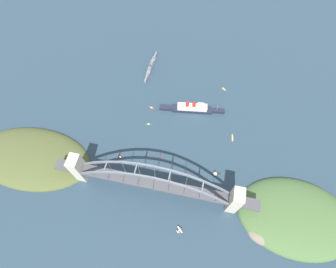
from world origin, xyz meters
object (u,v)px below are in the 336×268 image
at_px(naval_cruiser, 151,67).
at_px(small_boat_1, 232,138).
at_px(small_boat_2, 120,157).
at_px(small_boat_3, 215,173).
at_px(small_boat_0, 224,89).
at_px(small_boat_5, 152,108).
at_px(channel_marker_buoy, 161,157).
at_px(ocean_liner, 192,108).
at_px(harbor_arch_bridge, 154,183).
at_px(small_boat_4, 149,124).
at_px(seaplane_taxiing_near_bridge, 179,230).

bearing_deg(naval_cruiser, small_boat_1, -35.61).
height_order(small_boat_2, small_boat_3, small_boat_3).
distance_m(small_boat_0, small_boat_1, 88.10).
bearing_deg(small_boat_5, small_boat_2, -104.90).
bearing_deg(channel_marker_buoy, ocean_liner, 71.72).
bearing_deg(small_boat_3, small_boat_1, 73.28).
distance_m(harbor_arch_bridge, small_boat_4, 103.16).
distance_m(harbor_arch_bridge, naval_cruiser, 210.84).
relative_size(seaplane_taxiing_near_bridge, small_boat_2, 1.02).
bearing_deg(small_boat_5, small_boat_4, -85.18).
xyz_separation_m(seaplane_taxiing_near_bridge, small_boat_0, (29.11, 224.62, -1.08)).
bearing_deg(small_boat_5, small_boat_0, 29.85).
relative_size(small_boat_4, channel_marker_buoy, 3.38).
relative_size(naval_cruiser, small_boat_1, 5.71).
relative_size(naval_cruiser, small_boat_0, 9.40).
bearing_deg(small_boat_5, small_boat_1, -11.67).
bearing_deg(naval_cruiser, ocean_liner, -40.67).
relative_size(small_boat_0, small_boat_4, 0.78).
xyz_separation_m(ocean_liner, small_boat_1, (65.29, -35.15, -4.84)).
bearing_deg(small_boat_4, ocean_liner, 33.36).
distance_m(small_boat_2, small_boat_5, 91.30).
bearing_deg(small_boat_1, small_boat_4, -178.68).
height_order(small_boat_3, small_boat_5, small_boat_3).
bearing_deg(small_boat_4, small_boat_3, -28.09).
bearing_deg(small_boat_2, small_boat_5, 75.10).
bearing_deg(small_boat_4, naval_cruiser, 102.31).
relative_size(seaplane_taxiing_near_bridge, small_boat_0, 1.14).
bearing_deg(harbor_arch_bridge, small_boat_0, 69.20).
distance_m(small_boat_0, small_boat_2, 194.87).
distance_m(naval_cruiser, small_boat_5, 81.81).
bearing_deg(small_boat_0, small_boat_5, -150.15).
xyz_separation_m(seaplane_taxiing_near_bridge, small_boat_1, (50.88, 139.25, -1.23)).
height_order(seaplane_taxiing_near_bridge, small_boat_1, seaplane_taxiing_near_bridge).
xyz_separation_m(small_boat_0, small_boat_4, (-101.20, -88.20, -0.22)).
distance_m(small_boat_2, channel_marker_buoy, 56.14).
relative_size(ocean_liner, small_boat_3, 9.22).
bearing_deg(ocean_liner, channel_marker_buoy, -108.28).
height_order(naval_cruiser, small_boat_2, naval_cruiser).
distance_m(ocean_liner, channel_marker_buoy, 91.13).
bearing_deg(channel_marker_buoy, small_boat_4, 121.02).
distance_m(seaplane_taxiing_near_bridge, small_boat_5, 181.18).
relative_size(ocean_liner, small_boat_4, 10.59).
relative_size(harbor_arch_bridge, channel_marker_buoy, 92.46).
bearing_deg(harbor_arch_bridge, small_boat_1, 46.81).
xyz_separation_m(ocean_liner, seaplane_taxiing_near_bridge, (14.41, -174.40, -3.61)).
xyz_separation_m(seaplane_taxiing_near_bridge, small_boat_5, (-74.51, 165.14, -1.14)).
relative_size(small_boat_1, small_boat_2, 1.48).
bearing_deg(small_boat_1, small_boat_5, 168.33).
bearing_deg(seaplane_taxiing_near_bridge, ocean_liner, 94.72).
height_order(harbor_arch_bridge, small_boat_0, harbor_arch_bridge).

